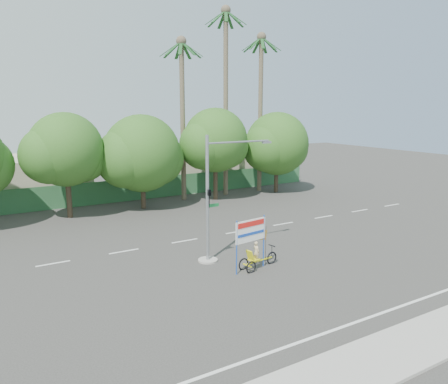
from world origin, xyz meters
TOP-DOWN VIEW (x-y plane):
  - ground at (0.00, 0.00)m, footprint 120.00×120.00m
  - sidewalk_near at (0.00, -7.50)m, footprint 50.00×2.40m
  - fence at (0.00, 21.50)m, footprint 38.00×0.08m
  - building_left at (-10.00, 26.00)m, footprint 12.00×8.00m
  - building_right at (8.00, 26.00)m, footprint 14.00×8.00m
  - tree_left at (-7.05, 18.00)m, footprint 6.66×5.60m
  - tree_center at (-1.05, 18.00)m, footprint 7.62×6.40m
  - tree_right at (5.95, 18.00)m, footprint 6.90×5.80m
  - tree_far_right at (12.95, 18.00)m, footprint 7.38×6.20m
  - palm_tall at (8.00, 19.50)m, footprint 3.73×3.79m
  - palm_mid at (12.00, 19.50)m, footprint 3.73×3.79m
  - palm_short at (3.50, 19.50)m, footprint 3.73×3.79m
  - traffic_signal at (-2.20, 3.98)m, footprint 4.72×1.10m
  - trike_billboard at (-0.97, 1.68)m, footprint 2.93×0.87m

SIDE VIEW (x-z plane):
  - ground at x=0.00m, z-range 0.00..0.00m
  - sidewalk_near at x=0.00m, z-range 0.00..0.12m
  - fence at x=0.00m, z-range 0.00..2.00m
  - trike_billboard at x=-0.97m, z-range -0.28..2.61m
  - building_right at x=8.00m, z-range 0.00..3.60m
  - building_left at x=-10.00m, z-range 0.00..4.00m
  - traffic_signal at x=-2.20m, z-range -0.58..6.42m
  - tree_center at x=-1.05m, z-range 0.54..8.39m
  - tree_far_right at x=12.95m, z-range 0.68..8.61m
  - tree_left at x=-7.05m, z-range 1.02..9.09m
  - tree_right at x=5.95m, z-range 1.06..9.42m
  - palm_short at x=3.50m, z-range 1.64..16.09m
  - palm_mid at x=12.00m, z-range 1.67..17.12m
  - palm_tall at x=8.00m, z-range 1.74..19.19m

